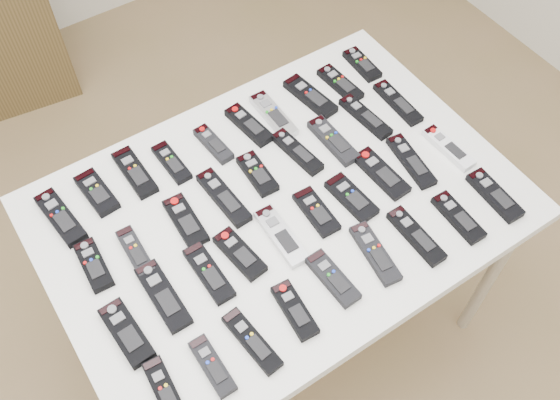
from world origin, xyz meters
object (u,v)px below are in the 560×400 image
remote_5 (249,125)px  remote_12 (186,221)px  remote_28 (448,148)px  remote_29 (166,392)px  remote_9 (362,64)px  remote_0 (61,217)px  remote_22 (240,254)px  remote_26 (381,173)px  remote_14 (257,174)px  remote_25 (351,198)px  remote_24 (316,212)px  remote_30 (212,366)px  remote_4 (213,144)px  remote_10 (94,265)px  remote_15 (297,152)px  remote_33 (333,278)px  remote_20 (163,296)px  remote_32 (295,310)px  remote_2 (135,172)px  remote_13 (224,197)px  remote_3 (172,163)px  remote_18 (398,103)px  remote_27 (411,161)px  remote_23 (281,236)px  remote_8 (340,84)px  remote_16 (333,141)px  remote_34 (375,253)px  remote_21 (209,273)px  remote_17 (365,117)px  remote_11 (135,252)px  remote_36 (458,217)px  remote_7 (310,96)px  remote_37 (495,195)px  table (280,216)px  remote_19 (127,333)px  remote_35 (416,236)px  remote_6 (273,115)px

remote_5 → remote_12: bearing=-155.7°
remote_28 → remote_29: bearing=-172.1°
remote_9 → remote_0: bearing=-176.5°
remote_22 → remote_26: size_ratio=0.86×
remote_14 → remote_25: size_ratio=0.93×
remote_24 → remote_30: 0.49m
remote_4 → remote_10: bearing=-162.9°
remote_15 → remote_33: (-0.15, -0.38, -0.00)m
remote_14 → remote_20: same height
remote_32 → remote_2: bearing=107.6°
remote_13 → remote_3: bearing=104.9°
remote_9 → remote_30: bearing=-144.0°
remote_18 → remote_25: size_ratio=1.19×
remote_27 → remote_23: bearing=-171.7°
remote_8 → remote_16: (-0.16, -0.17, 0.00)m
remote_12 → remote_26: 0.55m
remote_4 → remote_23: 0.36m
remote_18 → remote_34: (-0.39, -0.37, 0.00)m
remote_25 → remote_27: (0.22, 0.01, -0.00)m
remote_21 → remote_33: bearing=-37.0°
remote_27 → remote_28: size_ratio=1.09×
remote_15 → remote_17: 0.25m
remote_30 → remote_13: bearing=56.3°
remote_28 → remote_11: bearing=166.3°
remote_21 → remote_24: (0.33, 0.00, -0.00)m
remote_8 → remote_29: bearing=-152.5°
remote_8 → remote_20: bearing=-160.9°
remote_33 → remote_4: bearing=90.8°
remote_14 → remote_27: bearing=-25.0°
remote_3 → remote_18: bearing=-16.4°
remote_8 → remote_36: (-0.04, -0.57, 0.00)m
remote_25 → remote_33: (-0.19, -0.17, 0.00)m
remote_22 → remote_5: bearing=48.0°
remote_18 → remote_7: bearing=142.8°
remote_2 → remote_37: bearing=-39.2°
table → remote_21: size_ratio=7.05×
table → remote_3: remote_3 is taller
remote_4 → remote_19: 0.60m
remote_7 → remote_24: remote_7 is taller
remote_14 → remote_35: size_ratio=0.80×
remote_17 → remote_22: 0.59m
remote_16 → remote_34: remote_16 is taller
remote_6 → remote_25: remote_6 is taller
remote_33 → remote_36: (0.38, -0.04, -0.00)m
table → remote_25: size_ratio=7.85×
remote_7 → remote_19: (-0.80, -0.39, 0.00)m
remote_30 → remote_18: bearing=24.6°
table → remote_32: (-0.15, -0.28, 0.07)m
remote_17 → remote_35: 0.43m
remote_14 → remote_30: size_ratio=0.98×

